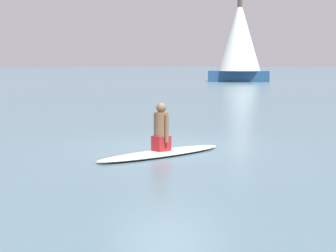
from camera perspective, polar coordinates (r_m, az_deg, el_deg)
name	(u,v)px	position (r m, az deg, el deg)	size (l,w,h in m)	color
ground_plane	(169,147)	(13.68, 0.07, -2.15)	(400.00, 400.00, 0.00)	slate
surfboard	(161,153)	(12.48, -0.68, -2.72)	(3.40, 0.71, 0.11)	silver
person_paddler	(161,129)	(12.40, -0.68, -0.31)	(0.46, 0.35, 1.05)	#A51E23
sailboat_distant	(239,39)	(60.77, 7.15, 8.66)	(6.26, 6.23, 9.59)	navy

